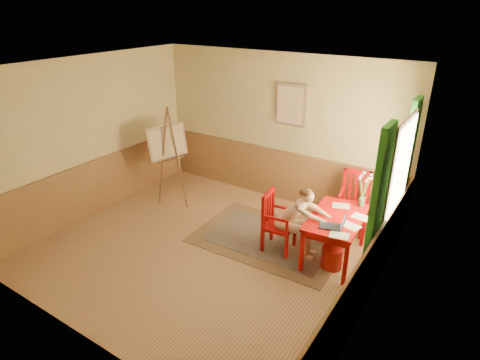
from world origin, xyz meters
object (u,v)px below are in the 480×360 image
Objects in this scene: chair_left at (277,222)px; laptop at (335,225)px; easel at (169,146)px; figure at (296,218)px; table at (336,222)px; chair_back at (353,202)px.

chair_left is 2.44× the size of laptop.
laptop is 3.54m from easel.
laptop is at bearing -9.28° from figure.
chair_left is at bearing 175.77° from laptop.
figure is 2.94m from easel.
table is 3.18× the size of laptop.
laptop is at bearing -4.23° from chair_left.
chair_back is 0.55× the size of easel.
table is at bearing 15.93° from chair_left.
easel is (-2.55, 0.43, 0.62)m from chair_left.
easel reaches higher than figure.
laptop is (0.08, -0.31, 0.13)m from table.
laptop is (0.14, -1.31, 0.25)m from chair_back.
laptop is at bearing -8.20° from easel.
chair_back is at bearing 57.25° from chair_left.
easel is at bearing -166.51° from chair_back.
chair_left is 1.47m from chair_back.
chair_back is 2.61× the size of laptop.
laptop reaches higher than table.
easel is at bearing 176.82° from table.
chair_back is at bearing 96.19° from laptop.
easel reaches higher than table.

